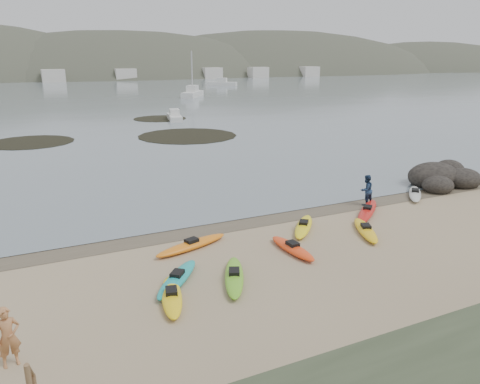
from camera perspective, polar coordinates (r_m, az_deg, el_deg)
ground at (r=24.21m, az=0.00°, el=-3.41°), size 600.00×600.00×0.00m
wet_sand at (r=23.95m, az=0.31°, el=-3.62°), size 60.00×60.00×0.00m
water at (r=320.80m, az=-24.59°, el=13.39°), size 1200.00×1200.00×0.00m
kayaks at (r=21.55m, az=6.87°, el=-5.59°), size 19.27×8.76×0.34m
person_west at (r=14.58m, az=-26.43°, el=-15.54°), size 0.70×0.53×1.75m
person_east at (r=27.30m, az=15.14°, el=0.23°), size 0.96×0.81×1.75m
rock_cluster at (r=33.53m, az=23.45°, el=1.25°), size 5.30×3.90×1.80m
kelp_mats at (r=52.79m, az=-12.36°, el=7.04°), size 24.46×23.59×0.04m
moored_boats at (r=97.46m, az=-21.43°, el=10.73°), size 97.08×71.63×1.40m
far_hills at (r=221.41m, az=-12.83°, el=9.62°), size 550.00×135.00×80.00m
far_town at (r=166.42m, az=-20.73°, el=13.13°), size 199.00×5.00×4.00m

